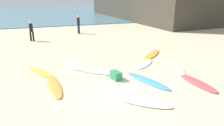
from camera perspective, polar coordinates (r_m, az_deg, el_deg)
The scene contains 15 objects.
ground_plane at distance 7.95m, azimuth 2.86°, elevation -9.03°, with size 120.00×120.00×0.00m, color #C6B28E.
ocean_water at distance 45.58m, azimuth -16.50°, elevation 13.18°, with size 120.00×40.00×0.08m, color slate.
surfboard_0 at distance 11.37m, azimuth 17.31°, elevation -0.99°, with size 0.49×2.55×0.09m, color silver.
surfboard_1 at distance 9.01m, azimuth -15.71°, elevation -6.00°, with size 0.50×2.55×0.08m, color orange.
surfboard_2 at distance 9.67m, azimuth 22.63°, elevation -5.07°, with size 0.57×2.16×0.08m, color #D54A52.
surfboard_3 at distance 10.27m, azimuth -4.35°, elevation -2.28°, with size 0.58×2.17×0.08m, color white.
surfboard_4 at distance 10.74m, azimuth -19.10°, elevation -2.37°, with size 0.49×2.25×0.07m, color yellow.
surfboard_5 at distance 11.52m, azimuth 8.96°, elevation -0.15°, with size 0.59×1.93×0.07m, color white.
surfboard_6 at distance 9.29m, azimuth 9.83°, elevation -4.84°, with size 0.53×2.52×0.07m, color #4393D7.
surfboard_7 at distance 7.52m, azimuth 8.86°, elevation -10.62°, with size 0.59×2.01×0.08m, color #F8E0C4.
surfboard_8 at distance 11.49m, azimuth -11.17°, elevation -0.35°, with size 0.54×2.30×0.06m, color silver.
surfboard_9 at distance 13.32m, azimuth 10.96°, elevation 2.33°, with size 0.59×2.54×0.09m, color gold.
beachgoer_near at distance 20.56m, azimuth -9.27°, elevation 10.76°, with size 0.39×0.39×1.77m.
beachgoer_mid at distance 18.18m, azimuth -21.43°, elevation 8.46°, with size 0.34×0.32×1.63m.
beach_cooler at distance 9.33m, azimuth 1.08°, elevation -3.44°, with size 0.56×0.33×0.38m, color #287F51.
Camera 1 is at (-2.73, -6.51, 3.67)m, focal length 33.07 mm.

